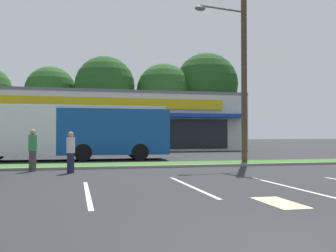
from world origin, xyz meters
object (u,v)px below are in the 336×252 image
(utility_pole, at_px, (242,51))
(pedestrian_near_bench, at_px, (33,150))
(pedestrian_by_pole, at_px, (71,152))
(city_bus, at_px, (68,131))

(utility_pole, distance_m, pedestrian_near_bench, 11.42)
(utility_pole, height_order, pedestrian_by_pole, utility_pole)
(utility_pole, relative_size, city_bus, 0.92)
(pedestrian_near_bench, height_order, pedestrian_by_pole, pedestrian_near_bench)
(city_bus, xyz_separation_m, pedestrian_near_bench, (-1.29, -6.76, -0.88))
(city_bus, relative_size, pedestrian_near_bench, 6.82)
(utility_pole, relative_size, pedestrian_near_bench, 6.27)
(pedestrian_near_bench, xyz_separation_m, pedestrian_by_pole, (1.56, -1.16, -0.05))
(pedestrian_near_bench, bearing_deg, pedestrian_by_pole, 100.00)
(utility_pole, xyz_separation_m, pedestrian_near_bench, (-10.16, -1.53, -4.99))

